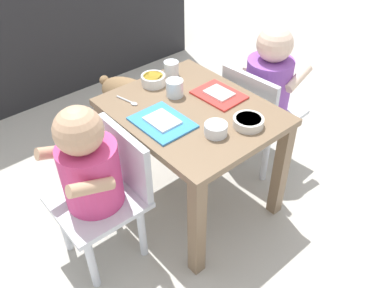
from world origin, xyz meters
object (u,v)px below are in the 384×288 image
Objects in this scene: veggie_bowl_far at (216,129)px; cereal_bowl_left_side at (153,80)px; dining_table at (192,128)px; cereal_bowl_right_side at (248,122)px; seated_child_left at (93,170)px; spoon_by_left_tray at (129,101)px; food_tray_left at (163,122)px; seated_child_right at (267,84)px; water_cup_left at (171,70)px; water_cup_right at (175,89)px; dog at (138,99)px; food_tray_right at (219,95)px.

cereal_bowl_left_side is at bearing 84.51° from veggie_bowl_far.
dining_table is 0.24m from cereal_bowl_right_side.
cereal_bowl_right_side is (0.48, -0.21, 0.07)m from seated_child_left.
veggie_bowl_far is 0.77× the size of spoon_by_left_tray.
food_tray_left is 2.04× the size of spoon_by_left_tray.
cereal_bowl_left_side is 0.15m from spoon_by_left_tray.
water_cup_left is (-0.31, 0.24, 0.08)m from seated_child_right.
seated_child_right is at bearing -1.16° from dining_table.
spoon_by_left_tray is (-0.15, 0.07, -0.02)m from water_cup_right.
water_cup_left is 0.57× the size of cereal_bowl_right_side.
seated_child_left reaches higher than dog.
seated_child_left reaches higher than water_cup_right.
water_cup_right is at bearing 37.71° from food_tray_left.
water_cup_right is at bearing 101.49° from cereal_bowl_right_side.
seated_child_right is 3.20× the size of food_tray_left.
water_cup_right is at bearing -25.48° from spoon_by_left_tray.
water_cup_left is (0.50, 0.23, 0.08)m from seated_child_left.
veggie_bowl_far reaches higher than dining_table.
seated_child_right is at bearing -19.34° from spoon_by_left_tray.
seated_child_right is (0.81, -0.02, 0.00)m from seated_child_left.
dining_table is 0.16m from food_tray_right.
veggie_bowl_far is at bearing -103.67° from dining_table.
water_cup_right is at bearing 13.54° from seated_child_left.
cereal_bowl_left_side is (-0.12, -0.31, 0.28)m from dog.
water_cup_right is at bearing -104.13° from dog.
seated_child_left is at bearing 156.42° from cereal_bowl_right_side.
seated_child_right reaches higher than seated_child_left.
seated_child_right reaches higher than dog.
water_cup_left is at bearing 24.28° from seated_child_left.
food_tray_left is (-0.54, 0.01, 0.06)m from seated_child_right.
food_tray_right is (0.13, -0.00, 0.09)m from dining_table.
seated_child_left is 10.73× the size of water_cup_left.
water_cup_left is 0.64× the size of cereal_bowl_left_side.
dining_table is 0.16m from water_cup_right.
seated_child_right is 8.53× the size of veggie_bowl_far.
seated_child_right is 6.53× the size of spoon_by_left_tray.
seated_child_left reaches higher than food_tray_right.
dining_table is at bearing -96.13° from water_cup_right.
veggie_bowl_far is (0.37, -0.17, 0.08)m from seated_child_left.
dog is 5.27× the size of cereal_bowl_left_side.
dog is 7.58× the size of water_cup_right.
food_tray_left is (0.27, -0.01, 0.06)m from seated_child_left.
water_cup_left is at bearing -93.94° from dog.
cereal_bowl_left_side reaches higher than food_tray_left.
seated_child_right is 0.39m from cereal_bowl_right_side.
dining_table is at bearing 178.84° from seated_child_right.
cereal_bowl_right_side is 1.04× the size of spoon_by_left_tray.
dog is 0.44m from cereal_bowl_left_side.
food_tray_left is (-0.25, -0.54, 0.27)m from dog.
water_cup_right is (0.01, 0.11, 0.11)m from dining_table.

